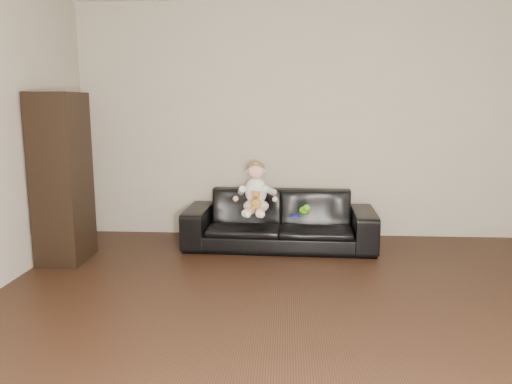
# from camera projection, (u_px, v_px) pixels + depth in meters

# --- Properties ---
(floor) EXTENTS (5.50, 5.50, 0.00)m
(floor) POSITION_uv_depth(u_px,v_px,m) (310.00, 349.00, 3.09)
(floor) COLOR black
(floor) RESTS_ON ground
(wall_back) EXTENTS (5.00, 0.00, 5.00)m
(wall_back) POSITION_uv_depth(u_px,v_px,m) (301.00, 121.00, 5.56)
(wall_back) COLOR #B6AC99
(wall_back) RESTS_ON ground
(sofa) EXTENTS (2.01, 0.84, 0.58)m
(sofa) POSITION_uv_depth(u_px,v_px,m) (280.00, 220.00, 5.26)
(sofa) COLOR black
(sofa) RESTS_ON floor
(cabinet) EXTENTS (0.41, 0.56, 1.60)m
(cabinet) POSITION_uv_depth(u_px,v_px,m) (62.00, 178.00, 4.72)
(cabinet) COLOR black
(cabinet) RESTS_ON floor
(shelf_item) EXTENTS (0.18, 0.25, 0.28)m
(shelf_item) POSITION_uv_depth(u_px,v_px,m) (62.00, 140.00, 4.66)
(shelf_item) COLOR silver
(shelf_item) RESTS_ON cabinet
(baby) EXTENTS (0.38, 0.47, 0.53)m
(baby) POSITION_uv_depth(u_px,v_px,m) (256.00, 191.00, 5.11)
(baby) COLOR #FDD7D5
(baby) RESTS_ON sofa
(teddy_bear) EXTENTS (0.11, 0.12, 0.19)m
(teddy_bear) POSITION_uv_depth(u_px,v_px,m) (256.00, 201.00, 4.97)
(teddy_bear) COLOR #BB7E35
(teddy_bear) RESTS_ON sofa
(toy_green) EXTENTS (0.12, 0.14, 0.09)m
(toy_green) POSITION_uv_depth(u_px,v_px,m) (304.00, 210.00, 5.08)
(toy_green) COLOR #4CC617
(toy_green) RESTS_ON sofa
(toy_rattle) EXTENTS (0.07, 0.07, 0.06)m
(toy_rattle) POSITION_uv_depth(u_px,v_px,m) (307.00, 212.00, 5.08)
(toy_rattle) COLOR red
(toy_rattle) RESTS_ON sofa
(toy_blue_disc) EXTENTS (0.11, 0.11, 0.01)m
(toy_blue_disc) POSITION_uv_depth(u_px,v_px,m) (295.00, 216.00, 5.00)
(toy_blue_disc) COLOR #1724BA
(toy_blue_disc) RESTS_ON sofa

